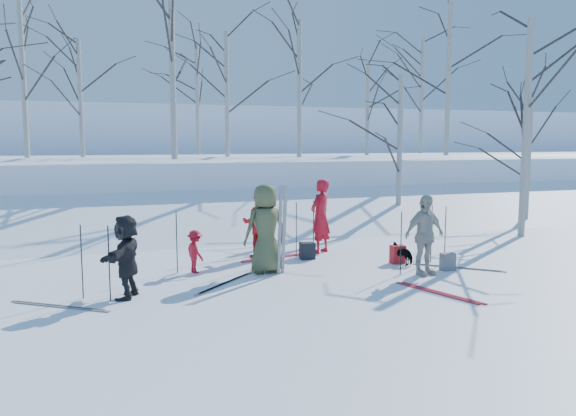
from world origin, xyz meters
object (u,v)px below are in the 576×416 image
object	(u,v)px
skier_cream_east	(424,235)
backpack_grey	(448,262)
skier_red_north	(320,216)
backpack_red	(398,254)
dog	(403,254)
skier_redor_behind	(259,223)
skier_red_seated	(195,251)
skier_grey_west	(126,256)
skier_olive_center	(266,229)
backpack_dark	(307,251)

from	to	relation	value
skier_cream_east	backpack_grey	distance (m)	1.00
skier_red_north	backpack_grey	world-z (taller)	skier_red_north
backpack_red	dog	bearing A→B (deg)	-63.08
skier_redor_behind	skier_red_seated	bearing A→B (deg)	52.80
skier_grey_west	skier_redor_behind	bearing A→B (deg)	152.56
skier_cream_east	backpack_red	size ratio (longest dim) A/B	4.06
skier_red_north	skier_red_seated	xyz separation A→B (m)	(-3.38, -1.19, -0.47)
skier_red_north	dog	bearing A→B (deg)	89.95
skier_olive_center	skier_red_north	bearing A→B (deg)	-146.82
skier_red_seated	backpack_dark	distance (m)	2.84
dog	backpack_grey	size ratio (longest dim) A/B	1.54
backpack_grey	skier_olive_center	bearing A→B (deg)	164.46
skier_red_seated	skier_grey_west	bearing A→B (deg)	119.52
skier_olive_center	backpack_red	size ratio (longest dim) A/B	4.56
skier_red_seated	backpack_grey	distance (m)	5.50
skier_red_north	skier_red_seated	distance (m)	3.61
skier_redor_behind	backpack_grey	size ratio (longest dim) A/B	4.39
skier_red_north	backpack_grey	distance (m)	3.42
skier_olive_center	dog	bearing A→B (deg)	168.71
backpack_dark	backpack_grey	bearing A→B (deg)	-39.92
skier_grey_west	backpack_dark	xyz separation A→B (m)	(4.27, 2.08, -0.55)
skier_cream_east	skier_grey_west	bearing A→B (deg)	168.56
skier_olive_center	skier_red_seated	size ratio (longest dim) A/B	2.08
skier_red_seated	skier_olive_center	bearing A→B (deg)	-125.24
skier_red_seated	skier_cream_east	bearing A→B (deg)	-127.56
skier_red_seated	backpack_red	bearing A→B (deg)	-113.68
skier_red_north	backpack_red	world-z (taller)	skier_red_north
backpack_red	backpack_grey	bearing A→B (deg)	-55.12
skier_redor_behind	skier_grey_west	world-z (taller)	skier_redor_behind
skier_red_north	skier_grey_west	distance (m)	5.59
skier_olive_center	backpack_dark	bearing A→B (deg)	-150.31
skier_olive_center	backpack_dark	distance (m)	1.85
dog	backpack_grey	world-z (taller)	dog
skier_red_north	dog	distance (m)	2.38
skier_olive_center	skier_cream_east	world-z (taller)	skier_olive_center
skier_redor_behind	skier_olive_center	bearing A→B (deg)	99.37
skier_redor_behind	skier_cream_east	bearing A→B (deg)	154.68
skier_olive_center	backpack_red	world-z (taller)	skier_olive_center
skier_red_seated	backpack_dark	size ratio (longest dim) A/B	2.31
dog	backpack_grey	distance (m)	1.06
skier_olive_center	skier_red_north	distance (m)	2.56
skier_grey_west	backpack_grey	bearing A→B (deg)	113.04
backpack_red	backpack_dark	size ratio (longest dim) A/B	1.05
skier_olive_center	skier_redor_behind	distance (m)	1.63
skier_cream_east	dog	distance (m)	1.22
backpack_red	backpack_dark	distance (m)	2.13
skier_olive_center	skier_red_north	world-z (taller)	skier_olive_center
skier_redor_behind	dog	distance (m)	3.48
skier_red_north	skier_redor_behind	bearing A→B (deg)	-31.46
backpack_dark	skier_grey_west	bearing A→B (deg)	-153.98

